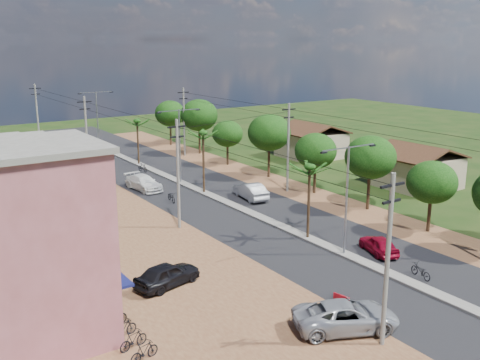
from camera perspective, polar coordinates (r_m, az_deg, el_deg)
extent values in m
plane|color=black|center=(41.44, 10.50, -7.52)|extent=(160.00, 160.00, 0.00)
cube|color=black|center=(52.55, -0.93, -2.59)|extent=(12.00, 110.00, 0.04)
cube|color=#605E56|center=(54.98, -2.63, -1.77)|extent=(1.00, 90.00, 0.18)
cube|color=brown|center=(40.31, -13.67, -8.30)|extent=(18.00, 46.00, 0.04)
cube|color=brown|center=(57.42, 6.22, -1.22)|extent=(5.00, 90.00, 0.03)
cube|color=brown|center=(29.60, -21.57, -6.89)|extent=(8.00, 6.00, 10.00)
cube|color=#605E56|center=(28.26, -22.51, 2.93)|extent=(8.40, 6.40, 0.30)
cube|color=#0F1342|center=(31.36, -13.33, -8.80)|extent=(0.80, 5.40, 0.15)
cube|color=black|center=(31.99, -13.74, -11.89)|extent=(0.10, 3.00, 2.40)
cube|color=navy|center=(30.12, -14.26, -2.94)|extent=(0.12, 4.20, 1.20)
cube|color=#0F1342|center=(37.62, -17.13, -5.16)|extent=(0.80, 5.40, 0.15)
cube|color=black|center=(38.14, -17.44, -7.80)|extent=(0.10, 3.00, 2.40)
cube|color=navy|center=(36.75, -17.91, -1.18)|extent=(0.12, 4.20, 1.20)
cube|color=#0F1342|center=(44.10, -19.80, -2.56)|extent=(0.80, 5.40, 0.15)
cube|color=black|center=(44.54, -20.05, -4.84)|extent=(0.10, 3.00, 2.40)
cube|color=navy|center=(43.50, -20.44, 0.04)|extent=(0.12, 4.20, 1.20)
cube|color=tan|center=(61.71, 17.50, 0.84)|extent=(7.00, 7.00, 3.30)
cube|color=tan|center=(74.64, 7.24, 3.60)|extent=(7.00, 7.00, 3.30)
cylinder|color=black|center=(47.51, 18.71, -2.77)|extent=(0.28, 0.28, 3.85)
ellipsoid|color=black|center=(46.94, 18.92, -0.20)|extent=(4.00, 4.00, 3.40)
cylinder|color=black|center=(52.04, 12.95, -0.54)|extent=(0.28, 0.28, 4.55)
ellipsoid|color=black|center=(51.47, 13.11, 2.26)|extent=(4.60, 4.60, 3.91)
cylinder|color=black|center=(56.77, 7.61, 0.65)|extent=(0.28, 0.28, 4.06)
ellipsoid|color=black|center=(56.28, 7.69, 2.95)|extent=(4.20, 4.20, 3.57)
cylinder|color=black|center=(62.87, 2.96, 2.40)|extent=(0.28, 0.28, 4.76)
ellipsoid|color=black|center=(62.38, 2.99, 4.85)|extent=(4.80, 4.80, 4.08)
cylinder|color=black|center=(69.22, -1.27, 3.03)|extent=(0.28, 0.28, 3.64)
ellipsoid|color=black|center=(68.85, -1.28, 4.73)|extent=(3.80, 3.80, 3.23)
cylinder|color=black|center=(76.16, -4.14, 4.49)|extent=(0.28, 0.28, 4.90)
ellipsoid|color=black|center=(75.74, -4.18, 6.58)|extent=(5.00, 5.00, 4.25)
cylinder|color=black|center=(83.03, -7.07, 5.03)|extent=(0.28, 0.28, 4.34)
ellipsoid|color=black|center=(82.68, -7.12, 6.72)|extent=(4.40, 4.40, 3.74)
cylinder|color=black|center=(43.28, 6.99, -2.39)|extent=(0.22, 0.22, 5.80)
cylinder|color=black|center=(55.91, -3.72, 1.67)|extent=(0.22, 0.22, 6.20)
cylinder|color=black|center=(70.04, -10.32, 3.71)|extent=(0.22, 0.22, 5.50)
cylinder|color=gray|center=(40.16, 10.75, -2.20)|extent=(0.16, 0.16, 8.00)
cube|color=gray|center=(40.10, 12.24, 3.43)|extent=(2.40, 0.08, 0.08)
cube|color=gray|center=(38.44, 9.73, 3.09)|extent=(2.40, 0.08, 0.08)
cube|color=black|center=(40.91, 13.31, 3.44)|extent=(0.50, 0.18, 0.12)
cube|color=black|center=(37.72, 8.51, 2.78)|extent=(0.50, 0.18, 0.12)
cylinder|color=gray|center=(60.03, -6.14, 3.36)|extent=(0.16, 0.16, 8.00)
cube|color=gray|center=(59.99, -5.21, 7.14)|extent=(2.40, 0.08, 0.08)
cube|color=gray|center=(58.89, -7.28, 6.96)|extent=(2.40, 0.08, 0.08)
cube|color=black|center=(60.54, -4.29, 7.13)|extent=(0.50, 0.18, 0.12)
cube|color=black|center=(58.43, -8.24, 6.77)|extent=(0.50, 0.18, 0.12)
cylinder|color=gray|center=(82.73, -14.28, 5.95)|extent=(0.16, 0.16, 8.00)
cube|color=gray|center=(82.71, -13.66, 8.71)|extent=(2.40, 0.08, 0.08)
cube|color=gray|center=(81.91, -15.25, 8.56)|extent=(2.40, 0.08, 0.08)
cube|color=black|center=(83.10, -12.94, 8.70)|extent=(0.50, 0.18, 0.12)
cube|color=black|center=(81.58, -15.98, 8.42)|extent=(0.50, 0.18, 0.12)
cylinder|color=#605E56|center=(28.69, 14.74, -8.08)|extent=(0.24, 0.24, 9.00)
cube|color=black|center=(27.49, 15.24, -0.52)|extent=(1.60, 0.12, 0.12)
cube|color=black|center=(27.69, 15.13, -2.12)|extent=(1.20, 0.12, 0.12)
cylinder|color=#605E56|center=(45.48, -6.31, 0.53)|extent=(0.24, 0.24, 9.00)
cube|color=black|center=(44.74, -6.45, 5.39)|extent=(1.60, 0.12, 0.12)
cube|color=black|center=(44.86, -6.42, 4.38)|extent=(1.20, 0.12, 0.12)
cylinder|color=#605E56|center=(65.44, -15.31, 4.27)|extent=(0.24, 0.24, 9.00)
cube|color=black|center=(64.93, -15.53, 7.66)|extent=(1.60, 0.12, 0.12)
cube|color=black|center=(65.01, -15.48, 6.96)|extent=(1.20, 0.12, 0.12)
cylinder|color=#605E56|center=(85.44, -19.89, 6.13)|extent=(0.24, 0.24, 9.00)
cube|color=black|center=(85.04, -20.11, 8.73)|extent=(1.60, 0.12, 0.12)
cube|color=black|center=(85.11, -20.06, 8.19)|extent=(1.20, 0.12, 0.12)
cylinder|color=#605E56|center=(56.55, 4.91, 3.24)|extent=(0.24, 0.24, 9.00)
cube|color=black|center=(55.95, 4.99, 7.16)|extent=(1.60, 0.12, 0.12)
cube|color=black|center=(56.05, 4.97, 6.35)|extent=(1.20, 0.12, 0.12)
cylinder|color=#605E56|center=(74.75, -5.71, 5.87)|extent=(0.24, 0.24, 9.00)
cube|color=black|center=(74.30, -5.78, 8.85)|extent=(1.60, 0.12, 0.12)
cube|color=black|center=(74.37, -5.77, 8.23)|extent=(1.20, 0.12, 0.12)
imported|color=maroon|center=(42.05, 13.90, -6.44)|extent=(2.64, 4.11, 1.30)
imported|color=#9A9DA2|center=(54.47, 1.07, -1.14)|extent=(2.32, 4.98, 1.58)
imported|color=silver|center=(58.55, -9.75, -0.31)|extent=(2.64, 5.31, 1.48)
imported|color=#9A9DA2|center=(31.19, 10.71, -13.49)|extent=(6.22, 4.67, 1.57)
imported|color=black|center=(35.93, -7.41, -9.55)|extent=(4.77, 2.81, 1.52)
imported|color=black|center=(38.70, 17.87, -8.83)|extent=(0.94, 1.88, 0.95)
imported|color=black|center=(53.91, -6.97, -1.74)|extent=(0.90, 1.95, 0.98)
imported|color=black|center=(66.59, -9.86, 1.21)|extent=(0.82, 1.72, 1.00)
cube|color=#B1101F|center=(33.48, 10.24, -12.11)|extent=(0.30, 1.06, 0.89)
cylinder|color=black|center=(33.27, 10.82, -12.74)|extent=(0.04, 0.04, 0.44)
cylinder|color=black|center=(33.89, 9.64, -12.16)|extent=(0.04, 0.04, 0.44)
imported|color=black|center=(28.62, -9.70, -16.79)|extent=(1.73, 0.86, 1.00)
imported|color=black|center=(29.66, -10.78, -15.66)|extent=(1.73, 0.86, 1.00)
imported|color=black|center=(30.72, -11.77, -14.60)|extent=(1.73, 0.86, 1.00)
imported|color=black|center=(31.80, -12.68, -13.61)|extent=(1.73, 0.86, 1.00)
imported|color=black|center=(32.89, -13.53, -12.67)|extent=(1.73, 0.86, 1.00)
imported|color=black|center=(34.00, -14.32, -11.80)|extent=(1.73, 0.86, 1.00)
imported|color=black|center=(35.12, -15.05, -10.98)|extent=(1.73, 0.86, 1.00)
imported|color=black|center=(36.26, -15.73, -10.21)|extent=(1.73, 0.86, 1.00)
imported|color=black|center=(37.40, -16.37, -9.49)|extent=(1.73, 0.86, 1.00)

